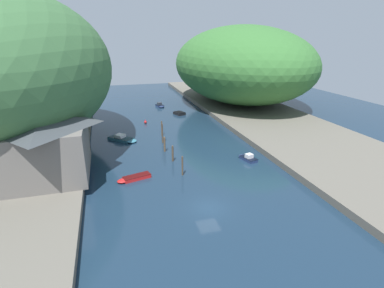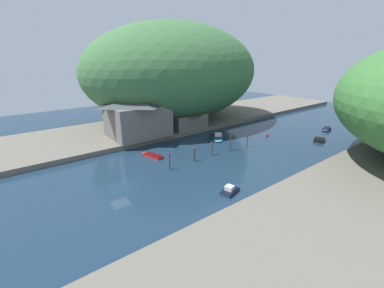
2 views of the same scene
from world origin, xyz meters
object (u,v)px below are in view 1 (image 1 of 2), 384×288
object	(u,v)px
boathouse_shed	(66,130)
channel_buoy_near	(145,122)
boat_far_upstream	(123,139)
boat_navy_launch	(178,113)
person_by_boathouse	(63,175)
waterfront_building	(47,144)
boat_open_rowboat	(247,158)
boat_near_quay	(133,178)
boat_far_right_bank	(160,106)
person_on_quay	(74,181)

from	to	relation	value
boathouse_shed	channel_buoy_near	xyz separation A→B (m)	(15.04, 12.32, -3.10)
boat_far_upstream	channel_buoy_near	size ratio (longest dim) A/B	6.14
boathouse_shed	boat_far_upstream	size ratio (longest dim) A/B	1.64
boat_navy_launch	person_by_boathouse	xyz separation A→B (m)	(-23.34, -33.72, 1.67)
waterfront_building	person_by_boathouse	world-z (taller)	waterfront_building
boat_far_upstream	boat_open_rowboat	size ratio (longest dim) A/B	1.55
waterfront_building	boat_open_rowboat	world-z (taller)	waterfront_building
boat_near_quay	boat_far_right_bank	xyz separation A→B (m)	(11.62, 42.93, 0.12)
boathouse_shed	channel_buoy_near	bearing A→B (deg)	39.33
boat_near_quay	boat_far_upstream	bearing A→B (deg)	-15.24
channel_buoy_near	boat_far_upstream	bearing A→B (deg)	-118.42
boathouse_shed	person_on_quay	xyz separation A→B (m)	(2.32, -17.36, -1.49)
boat_navy_launch	waterfront_building	bearing A→B (deg)	-149.44
boathouse_shed	boat_far_right_bank	size ratio (longest dim) A/B	2.70
channel_buoy_near	boat_open_rowboat	bearing A→B (deg)	-63.17
boat_open_rowboat	channel_buoy_near	world-z (taller)	boat_open_rowboat
waterfront_building	person_on_quay	bearing A→B (deg)	-57.35
boat_navy_launch	person_on_quay	xyz separation A→B (m)	(-21.86, -35.91, 1.67)
boat_far_upstream	person_on_quay	xyz separation A→B (m)	(-7.12, -19.33, 1.65)
boat_near_quay	waterfront_building	bearing A→B (deg)	59.13
boat_far_right_bank	person_by_boathouse	size ratio (longest dim) A/B	2.08
boat_far_upstream	boat_navy_launch	size ratio (longest dim) A/B	1.46
boat_far_right_bank	boat_open_rowboat	bearing A→B (deg)	86.77
person_on_quay	person_by_boathouse	xyz separation A→B (m)	(-1.48, 2.19, 0.00)
boat_far_upstream	boat_far_right_bank	size ratio (longest dim) A/B	1.65
boat_far_right_bank	channel_buoy_near	distance (m)	16.65
person_on_quay	person_by_boathouse	bearing A→B (deg)	28.00
boat_open_rowboat	boat_near_quay	bearing A→B (deg)	171.55
boathouse_shed	person_by_boathouse	bearing A→B (deg)	-86.82
boat_navy_launch	person_by_boathouse	bearing A→B (deg)	-144.98
boat_near_quay	boat_far_upstream	size ratio (longest dim) A/B	0.84
boat_navy_launch	person_on_quay	distance (m)	42.07
person_on_quay	channel_buoy_near	bearing A→B (deg)	-29.28
boat_far_right_bank	boat_open_rowboat	size ratio (longest dim) A/B	0.94
boat_navy_launch	boat_far_right_bank	xyz separation A→B (m)	(-2.98, 9.24, 0.07)
boat_far_upstream	boat_open_rowboat	bearing A→B (deg)	96.44
boat_near_quay	boat_navy_launch	size ratio (longest dim) A/B	1.23
waterfront_building	channel_buoy_near	size ratio (longest dim) A/B	13.63
boat_far_right_bank	channel_buoy_near	bearing A→B (deg)	55.79
waterfront_building	boat_navy_launch	world-z (taller)	waterfront_building
channel_buoy_near	boat_navy_launch	bearing A→B (deg)	34.26
boat_navy_launch	channel_buoy_near	bearing A→B (deg)	-166.04
person_by_boathouse	boat_navy_launch	bearing A→B (deg)	-35.45
boat_open_rowboat	person_by_boathouse	distance (m)	27.14
channel_buoy_near	person_on_quay	size ratio (longest dim) A/B	0.56
person_by_boathouse	boat_far_upstream	bearing A→B (deg)	-27.40
channel_buoy_near	person_by_boathouse	distance (m)	30.99
waterfront_building	boat_far_right_bank	world-z (taller)	waterfront_building
person_on_quay	person_by_boathouse	world-z (taller)	same
boathouse_shed	boat_far_upstream	xyz separation A→B (m)	(9.44, 1.98, -3.14)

